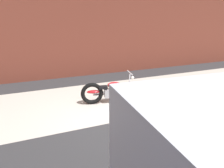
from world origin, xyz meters
TOP-DOWN VIEW (x-y plane):
  - ground_plane at (0.00, 0.00)m, footprint 80.00×80.00m
  - sidewalk_slab at (0.00, 1.75)m, footprint 36.00×3.50m
  - brick_building_wall at (0.00, 5.20)m, footprint 36.00×0.50m
  - motorcycle_red at (0.18, 1.34)m, footprint 1.99×0.70m

SIDE VIEW (x-z plane):
  - ground_plane at x=0.00m, z-range 0.00..0.00m
  - sidewalk_slab at x=0.00m, z-range 0.00..0.01m
  - motorcycle_red at x=0.18m, z-range -0.12..0.91m
  - brick_building_wall at x=0.00m, z-range 0.00..6.23m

